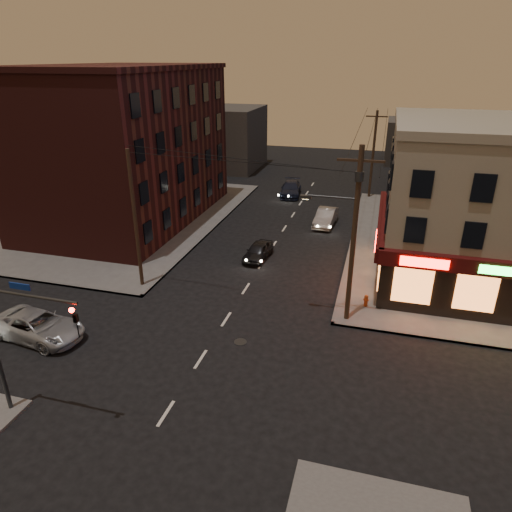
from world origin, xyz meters
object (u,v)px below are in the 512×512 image
(sedan_far, at_px, (291,189))
(sedan_near, at_px, (258,251))
(fire_hydrant, at_px, (366,300))
(suv_cross, at_px, (38,326))
(sedan_mid, at_px, (326,217))

(sedan_far, bearing_deg, sedan_near, -92.95)
(sedan_near, xyz_separation_m, fire_hydrant, (8.30, -5.41, -0.07))
(sedan_near, bearing_deg, suv_cross, -117.98)
(sedan_mid, bearing_deg, sedan_far, 123.52)
(sedan_mid, xyz_separation_m, fire_hydrant, (4.38, -14.41, -0.18))
(fire_hydrant, bearing_deg, sedan_mid, 106.92)
(suv_cross, distance_m, sedan_mid, 25.78)
(sedan_mid, height_order, fire_hydrant, sedan_mid)
(suv_cross, xyz_separation_m, sedan_far, (7.63, 31.12, 0.00))
(suv_cross, relative_size, sedan_far, 1.04)
(sedan_mid, xyz_separation_m, sedan_far, (-5.03, 8.66, -0.01))
(sedan_near, relative_size, fire_hydrant, 4.86)
(sedan_mid, bearing_deg, fire_hydrant, -69.70)
(fire_hydrant, bearing_deg, sedan_near, 146.93)
(fire_hydrant, bearing_deg, sedan_far, 112.19)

